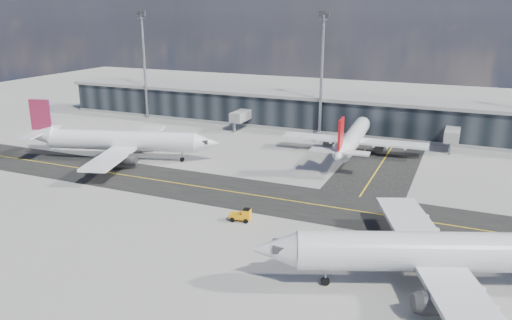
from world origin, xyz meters
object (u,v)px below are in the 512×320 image
(airliner_af, at_px, (120,141))
(airliner_redtail, at_px, (353,138))
(airliner_near, at_px, (452,252))
(service_van, at_px, (319,136))
(baggage_tug, at_px, (242,215))

(airliner_af, relative_size, airliner_redtail, 1.11)
(airliner_near, xyz_separation_m, service_van, (-31.72, 57.49, -3.40))
(airliner_af, bearing_deg, baggage_tug, 46.46)
(airliner_near, bearing_deg, baggage_tug, 53.74)
(airliner_redtail, height_order, baggage_tug, airliner_redtail)
(baggage_tug, bearing_deg, airliner_af, -125.14)
(airliner_near, bearing_deg, airliner_redtail, 2.45)
(airliner_af, distance_m, baggage_tug, 40.09)
(airliner_af, bearing_deg, service_van, 118.66)
(airliner_redtail, relative_size, service_van, 6.29)
(airliner_af, distance_m, service_van, 45.41)
(airliner_af, xyz_separation_m, baggage_tug, (35.55, -18.28, -2.98))
(baggage_tug, xyz_separation_m, service_van, (-3.51, 50.30, -0.17))
(airliner_near, height_order, service_van, airliner_near)
(baggage_tug, distance_m, service_van, 50.42)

